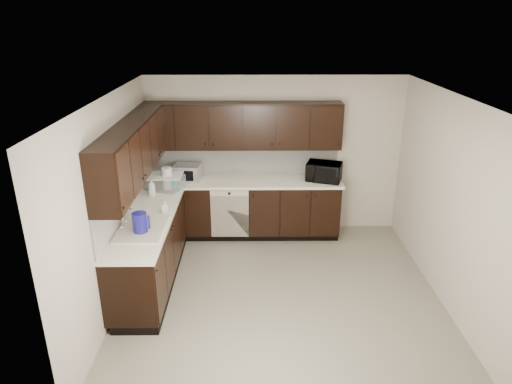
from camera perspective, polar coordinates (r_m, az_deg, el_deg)
floor at (r=6.00m, az=3.03°, el=-12.60°), size 4.00×4.00×0.00m
ceiling at (r=5.05m, az=3.59°, el=11.65°), size 4.00×4.00×0.00m
wall_back at (r=7.28m, az=2.32°, el=4.61°), size 4.00×0.02×2.50m
wall_left at (r=5.64m, az=-17.46°, el=-1.52°), size 0.02×4.00×2.50m
wall_right at (r=5.88m, az=23.14°, el=-1.36°), size 0.02×4.00×2.50m
wall_front at (r=3.65m, az=5.25°, el=-13.87°), size 4.00×0.02×2.50m
lower_cabinets at (r=6.78m, az=-5.99°, el=-4.41°), size 3.00×2.80×0.90m
countertop at (r=6.57m, az=-6.18°, el=-0.44°), size 3.03×2.83×0.04m
backsplash at (r=6.70m, az=-7.89°, el=2.29°), size 3.00×2.80×0.48m
upper_cabinets at (r=6.41m, az=-7.25°, el=6.95°), size 3.00×2.80×0.70m
dishwasher at (r=6.97m, az=-3.30°, el=-2.36°), size 0.58×0.04×0.78m
sink at (r=5.69m, az=-14.00°, el=-5.01°), size 0.54×0.82×0.42m
microwave at (r=7.09m, az=8.49°, el=2.52°), size 0.61×0.50×0.29m
soap_bottle_a at (r=6.02m, az=-11.31°, el=-1.76°), size 0.08×0.08×0.17m
soap_bottle_b at (r=6.59m, az=-12.91°, el=0.58°), size 0.13×0.13×0.26m
toaster_oven at (r=7.11m, az=-8.57°, el=2.40°), size 0.42×0.33×0.25m
storage_bin at (r=6.85m, az=-11.39°, el=1.23°), size 0.62×0.55×0.20m
blue_pitcher at (r=5.51m, az=-14.31°, el=-3.79°), size 0.19×0.19×0.26m
teal_tumbler at (r=6.82m, az=-10.19°, el=1.25°), size 0.11×0.11×0.20m
paper_towel_roll at (r=6.82m, az=-11.01°, el=1.73°), size 0.17×0.17×0.32m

